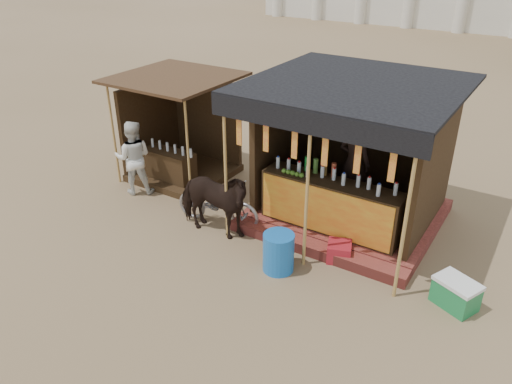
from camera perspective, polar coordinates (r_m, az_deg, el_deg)
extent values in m
plane|color=#846B4C|center=(8.13, -6.17, -11.34)|extent=(120.00, 120.00, 0.00)
cube|color=#963831|center=(10.20, 10.53, -2.16)|extent=(3.40, 2.80, 0.22)
cube|color=#963831|center=(8.98, 6.64, -6.38)|extent=(3.40, 0.35, 0.20)
cube|color=#342413|center=(9.14, 8.51, -1.48)|extent=(2.60, 0.55, 0.95)
cube|color=orange|center=(8.91, 7.75, -2.23)|extent=(2.50, 0.02, 0.88)
cube|color=#342413|center=(10.72, 13.77, 7.01)|extent=(3.00, 0.12, 2.50)
cube|color=#342413|center=(10.19, 3.37, 6.72)|extent=(0.12, 2.50, 2.50)
cube|color=#342413|center=(9.24, 19.82, 2.80)|extent=(0.12, 2.50, 2.50)
cube|color=black|center=(9.03, 11.46, 12.01)|extent=(3.60, 3.60, 0.06)
cube|color=black|center=(7.52, 6.18, 7.84)|extent=(3.60, 0.06, 0.36)
cylinder|color=tan|center=(8.76, -3.49, 2.44)|extent=(0.06, 0.06, 2.75)
cylinder|color=tan|center=(8.02, 5.85, -0.16)|extent=(0.06, 0.06, 2.75)
cylinder|color=tan|center=(7.55, 16.73, -3.18)|extent=(0.06, 0.06, 2.75)
cube|color=red|center=(8.28, -1.95, 7.15)|extent=(0.10, 0.02, 0.55)
cube|color=red|center=(8.02, 1.14, 6.46)|extent=(0.10, 0.02, 0.55)
cube|color=red|center=(7.78, 4.43, 5.71)|extent=(0.10, 0.02, 0.55)
cube|color=red|center=(7.57, 7.90, 4.89)|extent=(0.10, 0.02, 0.55)
cube|color=red|center=(7.39, 11.55, 4.01)|extent=(0.10, 0.02, 0.55)
cube|color=red|center=(7.25, 15.35, 3.07)|extent=(0.10, 0.02, 0.55)
imported|color=black|center=(9.84, 11.13, 3.26)|extent=(0.71, 0.51, 1.81)
cube|color=#342413|center=(11.84, -8.14, 2.20)|extent=(2.00, 2.00, 0.15)
cube|color=#342413|center=(12.15, -5.57, 8.00)|extent=(1.90, 0.10, 2.10)
cube|color=#342413|center=(12.08, -11.95, 7.40)|extent=(0.10, 1.90, 2.10)
cube|color=#472D19|center=(11.00, -9.28, 12.79)|extent=(2.40, 2.40, 0.06)
cylinder|color=tan|center=(11.43, -15.97, 6.44)|extent=(0.05, 0.05, 2.35)
cylinder|color=tan|center=(10.04, -7.76, 4.36)|extent=(0.05, 0.05, 2.35)
cube|color=#342413|center=(11.37, -9.86, 2.77)|extent=(1.20, 0.50, 0.80)
imported|color=black|center=(9.19, -5.00, -1.19)|extent=(1.67, 0.85, 1.37)
imported|color=#95959D|center=(9.64, -4.39, -1.26)|extent=(1.80, 0.86, 0.91)
imported|color=silver|center=(10.98, -13.82, 3.82)|extent=(1.00, 0.96, 1.63)
cylinder|color=blue|center=(8.39, 2.59, -6.90)|extent=(0.60, 0.60, 0.69)
cube|color=maroon|center=(8.84, 9.48, -6.73)|extent=(0.52, 0.53, 0.33)
cube|color=#1B7D40|center=(8.29, 21.83, -10.88)|extent=(0.74, 0.64, 0.40)
cube|color=white|center=(8.16, 22.11, -9.61)|extent=(0.76, 0.66, 0.06)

